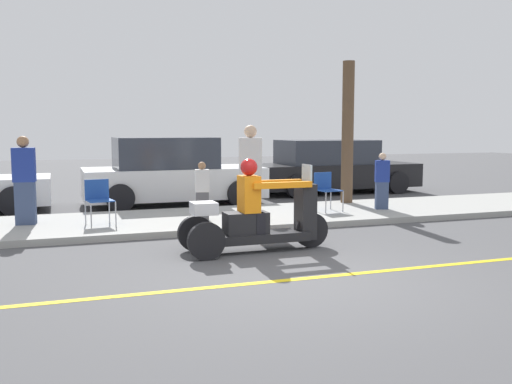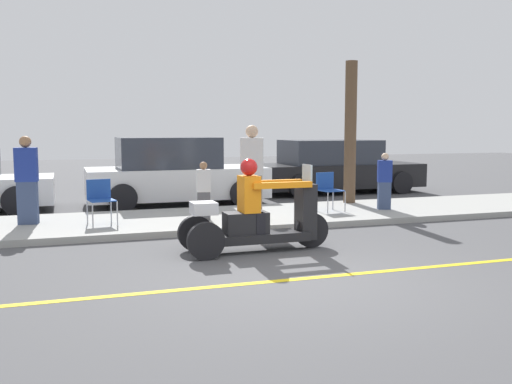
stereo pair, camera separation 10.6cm
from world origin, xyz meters
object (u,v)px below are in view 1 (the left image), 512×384
(spectator_with_child, at_px, (25,182))
(motorcycle_trike, at_px, (257,219))
(folding_chair_curbside, at_px, (326,187))
(tree_trunk, at_px, (348,133))
(spectator_by_tree, at_px, (382,182))
(parked_car_lot_right, at_px, (331,168))
(spectator_near_curb, at_px, (202,192))
(folding_chair_set_back, at_px, (99,197))
(spectator_mid_group, at_px, (250,175))
(parked_car_lot_center, at_px, (171,173))

(spectator_with_child, bearing_deg, motorcycle_trike, -42.16)
(folding_chair_curbside, height_order, tree_trunk, tree_trunk)
(spectator_by_tree, bearing_deg, parked_car_lot_right, 77.44)
(folding_chair_curbside, bearing_deg, spectator_near_curb, -173.18)
(spectator_by_tree, height_order, folding_chair_set_back, spectator_by_tree)
(parked_car_lot_right, xyz_separation_m, tree_trunk, (-1.13, -3.03, 1.05))
(spectator_with_child, relative_size, folding_chair_curbside, 1.97)
(motorcycle_trike, bearing_deg, spectator_by_tree, 34.57)
(spectator_by_tree, relative_size, tree_trunk, 0.37)
(spectator_mid_group, xyz_separation_m, folding_chair_set_back, (-2.74, 0.59, -0.37))
(spectator_near_curb, bearing_deg, spectator_mid_group, -27.71)
(parked_car_lot_right, bearing_deg, folding_chair_set_back, -148.15)
(spectator_near_curb, distance_m, parked_car_lot_center, 3.36)
(folding_chair_set_back, bearing_deg, spectator_with_child, 160.58)
(spectator_with_child, relative_size, folding_chair_set_back, 1.97)
(parked_car_lot_right, bearing_deg, tree_trunk, -110.47)
(spectator_mid_group, bearing_deg, parked_car_lot_center, 101.49)
(spectator_by_tree, distance_m, parked_car_lot_right, 4.40)
(folding_chair_set_back, distance_m, parked_car_lot_right, 8.16)
(spectator_mid_group, xyz_separation_m, parked_car_lot_right, (4.20, 4.90, -0.27))
(spectator_with_child, distance_m, folding_chair_set_back, 1.37)
(parked_car_lot_right, height_order, tree_trunk, tree_trunk)
(spectator_mid_group, distance_m, parked_car_lot_right, 6.46)
(spectator_mid_group, xyz_separation_m, spectator_near_curb, (-0.83, 0.44, -0.34))
(folding_chair_curbside, bearing_deg, tree_trunk, 45.02)
(spectator_near_curb, xyz_separation_m, parked_car_lot_right, (5.02, 4.46, 0.07))
(parked_car_lot_center, relative_size, parked_car_lot_right, 0.89)
(spectator_with_child, bearing_deg, spectator_mid_group, -14.57)
(folding_chair_curbside, distance_m, parked_car_lot_right, 4.70)
(motorcycle_trike, height_order, parked_car_lot_center, parked_car_lot_center)
(folding_chair_curbside, xyz_separation_m, tree_trunk, (1.10, 1.10, 1.15))
(spectator_near_curb, bearing_deg, spectator_by_tree, 2.39)
(motorcycle_trike, relative_size, spectator_with_child, 1.45)
(motorcycle_trike, xyz_separation_m, folding_chair_curbside, (2.56, 2.81, 0.12))
(spectator_by_tree, height_order, folding_chair_curbside, spectator_by_tree)
(spectator_with_child, height_order, folding_chair_set_back, spectator_with_child)
(motorcycle_trike, bearing_deg, tree_trunk, 46.86)
(folding_chair_set_back, relative_size, parked_car_lot_center, 0.19)
(parked_car_lot_center, distance_m, parked_car_lot_right, 5.09)
(spectator_with_child, bearing_deg, parked_car_lot_center, 40.36)
(folding_chair_curbside, xyz_separation_m, parked_car_lot_center, (-2.73, 3.02, 0.15))
(spectator_near_curb, xyz_separation_m, parked_car_lot_center, (0.06, 3.35, 0.11))
(spectator_with_child, bearing_deg, tree_trunk, 6.71)
(motorcycle_trike, height_order, folding_chair_set_back, motorcycle_trike)
(spectator_by_tree, bearing_deg, folding_chair_set_back, -179.89)
(spectator_mid_group, bearing_deg, motorcycle_trike, -106.41)
(spectator_by_tree, relative_size, spectator_with_child, 0.76)
(spectator_by_tree, height_order, spectator_with_child, spectator_with_child)
(motorcycle_trike, distance_m, spectator_near_curb, 2.49)
(folding_chair_curbside, bearing_deg, spectator_mid_group, -158.60)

